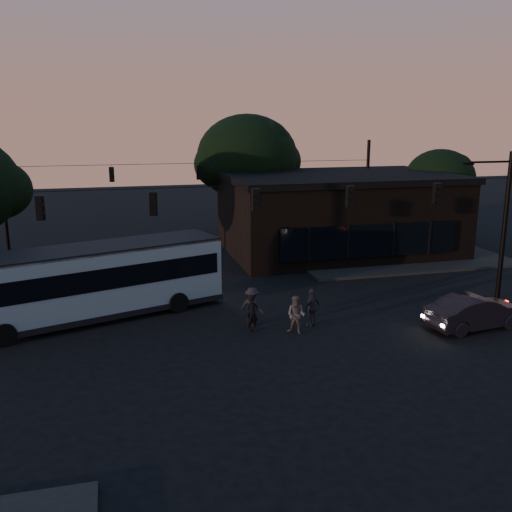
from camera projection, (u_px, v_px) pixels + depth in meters
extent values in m
plane|color=black|center=(281.00, 352.00, 22.72)|extent=(120.00, 120.00, 0.00)
cube|color=black|center=(389.00, 254.00, 38.81)|extent=(14.00, 10.00, 0.15)
cube|color=black|center=(338.00, 216.00, 39.39)|extent=(15.00, 10.00, 5.00)
cube|color=black|center=(339.00, 177.00, 38.76)|extent=(15.40, 10.40, 0.40)
cube|color=black|center=(370.00, 241.00, 34.74)|extent=(11.50, 0.18, 2.00)
cylinder|color=black|center=(247.00, 213.00, 43.92)|extent=(0.44, 0.44, 4.00)
ellipsoid|color=black|center=(247.00, 158.00, 42.94)|extent=(7.60, 7.60, 6.46)
cylinder|color=black|center=(437.00, 220.00, 43.71)|extent=(0.44, 0.44, 3.00)
ellipsoid|color=black|center=(440.00, 179.00, 42.97)|extent=(5.20, 5.20, 4.42)
cylinder|color=black|center=(505.00, 226.00, 28.79)|extent=(0.24, 0.24, 7.50)
cylinder|color=black|center=(256.00, 185.00, 25.03)|extent=(26.00, 0.03, 0.03)
cube|color=black|center=(40.00, 208.00, 22.97)|extent=(0.34, 0.30, 1.00)
cube|color=black|center=(153.00, 204.00, 24.07)|extent=(0.34, 0.30, 1.00)
cube|color=black|center=(256.00, 200.00, 25.18)|extent=(0.34, 0.30, 1.00)
cube|color=black|center=(350.00, 197.00, 26.28)|extent=(0.34, 0.30, 1.00)
cube|color=black|center=(437.00, 193.00, 27.39)|extent=(0.34, 0.30, 1.00)
cylinder|color=black|center=(4.00, 201.00, 37.46)|extent=(0.24, 0.24, 7.50)
cylinder|color=black|center=(367.00, 189.00, 43.84)|extent=(0.24, 0.24, 7.50)
cylinder|color=black|center=(199.00, 163.00, 40.12)|extent=(26.00, 0.03, 0.03)
cube|color=black|center=(112.00, 174.00, 38.80)|extent=(0.34, 0.30, 1.00)
cube|color=black|center=(199.00, 172.00, 40.28)|extent=(0.34, 0.30, 1.00)
cube|color=black|center=(280.00, 171.00, 41.75)|extent=(0.34, 0.30, 1.00)
cube|color=gray|center=(93.00, 279.00, 26.13)|extent=(12.20, 6.33, 2.82)
cube|color=black|center=(93.00, 273.00, 26.07)|extent=(11.75, 6.22, 0.98)
cube|color=black|center=(91.00, 249.00, 25.80)|extent=(12.20, 6.33, 0.16)
cube|color=black|center=(96.00, 310.00, 26.49)|extent=(12.31, 6.42, 0.27)
cylinder|color=black|center=(4.00, 335.00, 23.15)|extent=(1.01, 0.56, 0.98)
cylinder|color=black|center=(178.00, 302.00, 27.25)|extent=(1.01, 0.56, 0.98)
cylinder|color=black|center=(156.00, 289.00, 29.47)|extent=(1.01, 0.56, 0.98)
imported|color=black|center=(476.00, 312.00, 25.13)|extent=(4.75, 2.14, 1.51)
imported|color=black|center=(252.00, 314.00, 24.70)|extent=(0.66, 0.50, 1.62)
imported|color=#4E4847|center=(296.00, 315.00, 24.47)|extent=(1.04, 1.02, 1.68)
imported|color=#23242B|center=(312.00, 307.00, 25.37)|extent=(1.08, 0.93, 1.74)
imported|color=black|center=(252.00, 306.00, 25.47)|extent=(1.28, 1.23, 1.75)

